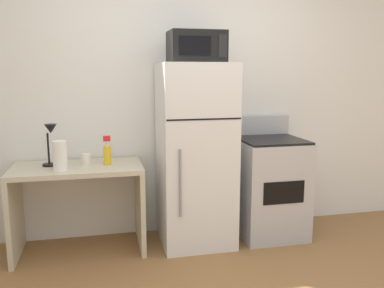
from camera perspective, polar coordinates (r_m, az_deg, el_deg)
wall_back_white at (r=3.86m, az=-1.42°, el=6.77°), size 5.00×0.10×2.60m
desk at (r=3.58m, az=-15.69°, el=-6.64°), size 1.07×0.56×0.75m
desk_lamp at (r=3.54m, az=-19.35°, el=0.84°), size 0.14×0.12×0.35m
spray_bottle at (r=3.48m, az=-11.85°, el=-1.30°), size 0.06×0.06×0.25m
coffee_mug at (r=3.55m, az=-14.75°, el=-2.04°), size 0.08×0.08×0.09m
paper_towel_roll at (r=3.37m, az=-18.12°, el=-1.59°), size 0.11×0.11×0.24m
refrigerator at (r=3.58m, az=0.49°, el=-1.57°), size 0.63×0.63×1.60m
microwave at (r=3.49m, az=0.60°, el=13.52°), size 0.46×0.35×0.26m
oven_range at (r=3.89m, az=10.86°, el=-5.88°), size 0.59×0.61×1.10m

